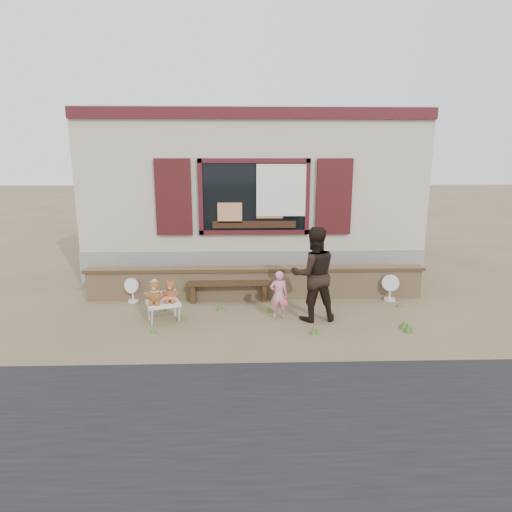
{
  "coord_description": "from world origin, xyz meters",
  "views": [
    {
      "loc": [
        -0.25,
        -7.68,
        2.9
      ],
      "look_at": [
        0.0,
        0.6,
        1.0
      ],
      "focal_mm": 30.0,
      "sensor_mm": 36.0,
      "label": 1
    }
  ],
  "objects_px": {
    "teddy_bear_left": "(155,292)",
    "adult": "(314,274)",
    "bench": "(229,286)",
    "folding_chair": "(163,304)",
    "teddy_bear_right": "(170,291)",
    "child": "(279,295)"
  },
  "relations": [
    {
      "from": "teddy_bear_left",
      "to": "child",
      "type": "distance_m",
      "value": 2.24
    },
    {
      "from": "adult",
      "to": "folding_chair",
      "type": "bearing_deg",
      "value": -7.09
    },
    {
      "from": "bench",
      "to": "folding_chair",
      "type": "xyz_separation_m",
      "value": [
        -1.16,
        -1.06,
        0.0
      ]
    },
    {
      "from": "bench",
      "to": "child",
      "type": "bearing_deg",
      "value": -48.15
    },
    {
      "from": "folding_chair",
      "to": "bench",
      "type": "bearing_deg",
      "value": 22.44
    },
    {
      "from": "child",
      "to": "folding_chair",
      "type": "bearing_deg",
      "value": 2.35
    },
    {
      "from": "child",
      "to": "adult",
      "type": "height_order",
      "value": "adult"
    },
    {
      "from": "teddy_bear_right",
      "to": "child",
      "type": "xyz_separation_m",
      "value": [
        1.98,
        0.01,
        -0.1
      ]
    },
    {
      "from": "folding_chair",
      "to": "adult",
      "type": "bearing_deg",
      "value": -20.56
    },
    {
      "from": "folding_chair",
      "to": "teddy_bear_left",
      "type": "height_order",
      "value": "teddy_bear_left"
    },
    {
      "from": "bench",
      "to": "adult",
      "type": "xyz_separation_m",
      "value": [
        1.57,
        -1.09,
        0.55
      ]
    },
    {
      "from": "bench",
      "to": "teddy_bear_right",
      "type": "relative_size",
      "value": 4.14
    },
    {
      "from": "bench",
      "to": "teddy_bear_left",
      "type": "height_order",
      "value": "teddy_bear_left"
    },
    {
      "from": "folding_chair",
      "to": "teddy_bear_left",
      "type": "distance_m",
      "value": 0.29
    },
    {
      "from": "teddy_bear_left",
      "to": "teddy_bear_right",
      "type": "xyz_separation_m",
      "value": [
        0.26,
        0.1,
        -0.01
      ]
    },
    {
      "from": "child",
      "to": "teddy_bear_left",
      "type": "bearing_deg",
      "value": 3.49
    },
    {
      "from": "bench",
      "to": "adult",
      "type": "distance_m",
      "value": 1.98
    },
    {
      "from": "bench",
      "to": "teddy_bear_left",
      "type": "distance_m",
      "value": 1.72
    },
    {
      "from": "teddy_bear_left",
      "to": "adult",
      "type": "height_order",
      "value": "adult"
    },
    {
      "from": "child",
      "to": "adult",
      "type": "bearing_deg",
      "value": 173.44
    },
    {
      "from": "bench",
      "to": "child",
      "type": "height_order",
      "value": "child"
    },
    {
      "from": "child",
      "to": "teddy_bear_right",
      "type": "bearing_deg",
      "value": 1.06
    }
  ]
}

